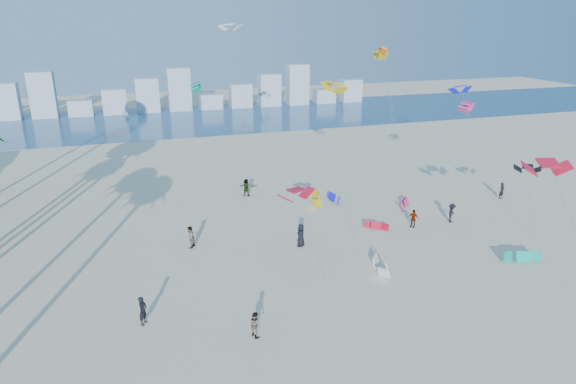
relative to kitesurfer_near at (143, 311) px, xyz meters
name	(u,v)px	position (x,y,z in m)	size (l,w,h in m)	color
ground	(326,374)	(8.95, -7.64, -0.93)	(220.00, 220.00, 0.00)	beige
ocean	(179,120)	(8.95, 64.36, -0.93)	(220.00, 220.00, 0.00)	navy
kitesurfer_near	(143,311)	(0.00, 0.00, 0.00)	(0.68, 0.45, 1.86)	black
kitesurfer_mid	(255,324)	(6.21, -3.27, -0.14)	(0.77, 0.60, 1.59)	gray
kitesurfers_far	(324,211)	(16.61, 12.00, -0.02)	(33.03, 14.52, 1.91)	black
grounded_kites	(381,222)	(20.94, 9.06, -0.47)	(13.02, 19.59, 1.10)	silver
flying_kites	(370,92)	(21.70, 14.01, 10.32)	(34.44, 40.73, 17.56)	#B61229
distant_skyline	(166,96)	(7.76, 74.36, 2.16)	(85.00, 3.00, 8.40)	#9EADBF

